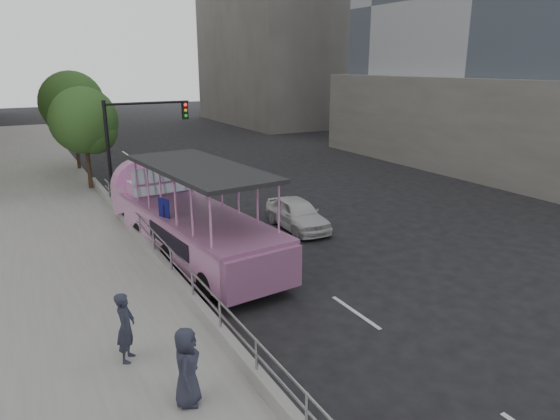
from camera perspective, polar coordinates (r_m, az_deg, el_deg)
The scene contains 12 objects.
ground at distance 15.69m, azimuth 1.20°, elevation -9.42°, with size 160.00×160.00×0.00m, color black.
sidewalk at distance 23.25m, azimuth -24.20°, elevation -1.80°, with size 5.50×80.00×0.30m, color #9F9F9A.
kerb_wall at distance 16.07m, azimuth -12.22°, elevation -7.28°, with size 0.24×30.00×0.36m, color #A9A9A4.
guardrail at distance 15.82m, azimuth -12.36°, elevation -5.07°, with size 0.07×22.00×0.71m.
duck_boat at distance 18.79m, azimuth -10.84°, elevation -0.99°, with size 3.62×10.86×3.54m.
car at distance 21.34m, azimuth 1.99°, elevation -0.42°, with size 1.57×3.89×1.33m, color silver.
pedestrian_near at distance 12.04m, azimuth -17.23°, elevation -12.65°, with size 0.61×0.40×1.66m, color #282C3C.
pedestrian_far at distance 10.40m, azimuth -10.59°, elevation -17.20°, with size 0.80×0.52×1.64m, color #282C3C.
parking_sign at distance 17.44m, azimuth -13.00°, elevation -1.56°, with size 0.23×0.53×2.48m.
traffic_signal at distance 25.52m, azimuth -16.51°, elevation 8.22°, with size 4.20×0.32×5.20m.
street_tree_near at distance 28.57m, azimuth -21.27°, elevation 9.24°, with size 3.52×3.52×5.72m.
street_tree_far at distance 34.48m, azimuth -22.47°, elevation 10.98°, with size 3.97×3.97×6.45m.
Camera 1 is at (-7.07, -12.23, 6.83)m, focal length 32.00 mm.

